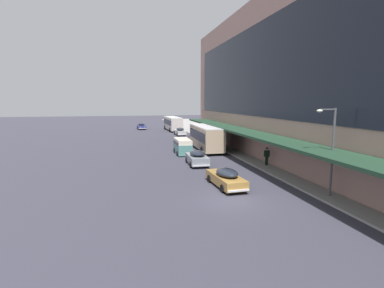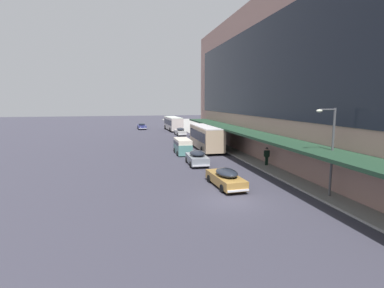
{
  "view_description": "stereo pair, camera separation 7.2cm",
  "coord_description": "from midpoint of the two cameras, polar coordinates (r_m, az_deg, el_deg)",
  "views": [
    {
      "loc": [
        -6.92,
        -18.58,
        6.8
      ],
      "look_at": [
        0.72,
        15.44,
        1.74
      ],
      "focal_mm": 28.0,
      "sensor_mm": 36.0,
      "label": 1
    },
    {
      "loc": [
        -6.85,
        -18.59,
        6.8
      ],
      "look_at": [
        0.72,
        15.44,
        1.74
      ],
      "focal_mm": 28.0,
      "sensor_mm": 36.0,
      "label": 2
    }
  ],
  "objects": [
    {
      "name": "sedan_lead_mid",
      "position": [
        31.89,
        1.04,
        -2.6
      ],
      "size": [
        2.11,
        4.52,
        1.61
      ],
      "color": "gray",
      "rests_on": "ground"
    },
    {
      "name": "sedan_trailing_near",
      "position": [
        59.33,
        -2.23,
        2.41
      ],
      "size": [
        1.85,
        4.97,
        1.52
      ],
      "color": "beige",
      "rests_on": "ground"
    },
    {
      "name": "transit_bus_kerbside_front",
      "position": [
        41.3,
        2.73,
        1.46
      ],
      "size": [
        2.92,
        9.99,
        3.34
      ],
      "color": "tan",
      "rests_on": "ground"
    },
    {
      "name": "sedan_second_mid",
      "position": [
        24.05,
        6.53,
        -6.39
      ],
      "size": [
        2.1,
        5.07,
        1.49
      ],
      "color": "#A27738",
      "rests_on": "ground"
    },
    {
      "name": "vw_van",
      "position": [
        38.43,
        -1.76,
        -0.28
      ],
      "size": [
        1.95,
        4.57,
        1.96
      ],
      "color": "slate",
      "rests_on": "ground"
    },
    {
      "name": "pedestrian_at_kerb",
      "position": [
        31.95,
        14.11,
        -2.12
      ],
      "size": [
        0.6,
        0.33,
        1.86
      ],
      "color": "black",
      "rests_on": "sidewalk_kerb"
    },
    {
      "name": "sedan_oncoming_front",
      "position": [
        72.99,
        -9.52,
        3.39
      ],
      "size": [
        2.09,
        4.94,
        1.48
      ],
      "color": "navy",
      "rests_on": "ground"
    },
    {
      "name": "ground",
      "position": [
        20.95,
        7.49,
        -10.75
      ],
      "size": [
        240.0,
        240.0,
        0.0
      ],
      "primitive_type": "plane",
      "color": "#373642"
    },
    {
      "name": "transit_bus_kerbside_rear",
      "position": [
        68.54,
        -3.58,
        4.06
      ],
      "size": [
        3.08,
        10.01,
        3.1
      ],
      "color": "beige",
      "rests_on": "ground"
    },
    {
      "name": "building_facade",
      "position": [
        25.87,
        31.96,
        12.48
      ],
      "size": [
        9.2,
        80.0,
        18.56
      ],
      "color": "tan",
      "rests_on": "ground"
    },
    {
      "name": "sidewalk_kerb",
      "position": [
        26.65,
        30.53,
        -7.53
      ],
      "size": [
        10.0,
        180.0,
        0.15
      ],
      "primitive_type": "cube",
      "color": "gray",
      "rests_on": "ground"
    },
    {
      "name": "street_lamp",
      "position": [
        22.65,
        24.94,
        -0.18
      ],
      "size": [
        1.5,
        0.28,
        6.16
      ],
      "color": "#4C4C51",
      "rests_on": "sidewalk_kerb"
    }
  ]
}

